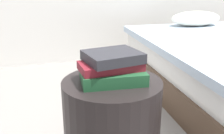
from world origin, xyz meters
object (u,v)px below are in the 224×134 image
at_px(book_forest, 114,76).
at_px(book_maroon, 111,66).
at_px(side_table, 112,127).
at_px(book_charcoal, 113,57).

height_order(book_forest, book_maroon, book_maroon).
height_order(side_table, book_forest, book_forest).
xyz_separation_m(book_maroon, book_charcoal, (0.01, 0.01, 0.04)).
distance_m(side_table, book_forest, 0.28).
height_order(side_table, book_charcoal, book_charcoal).
distance_m(side_table, book_charcoal, 0.36).
xyz_separation_m(side_table, book_charcoal, (0.01, 0.01, 0.36)).
bearing_deg(book_maroon, book_charcoal, 44.51).
height_order(side_table, book_maroon, book_maroon).
bearing_deg(book_charcoal, book_forest, -101.38).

